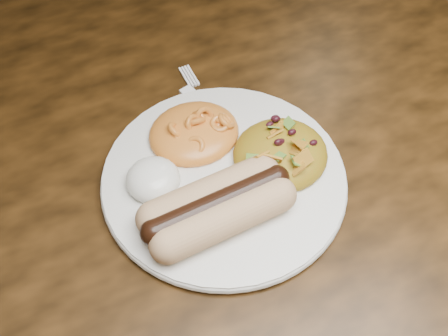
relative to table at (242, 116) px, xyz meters
name	(u,v)px	position (x,y,z in m)	size (l,w,h in m)	color
floor	(235,304)	(0.00, 0.00, -0.66)	(4.00, 4.00, 0.00)	#543D1B
table	(242,116)	(0.00, 0.00, 0.00)	(1.60, 0.90, 0.75)	#4C2C0F
plate	(224,178)	(-0.10, -0.15, 0.10)	(0.24, 0.24, 0.01)	silver
hotdog	(217,206)	(-0.12, -0.19, 0.12)	(0.13, 0.07, 0.03)	tan
mac_and_cheese	(193,124)	(-0.10, -0.09, 0.12)	(0.10, 0.09, 0.04)	#E59040
sour_cream	(152,175)	(-0.16, -0.13, 0.12)	(0.05, 0.05, 0.03)	white
taco_salad	(281,148)	(-0.04, -0.15, 0.12)	(0.10, 0.09, 0.04)	#B2480D
fork	(211,113)	(-0.07, -0.06, 0.09)	(0.02, 0.16, 0.00)	white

